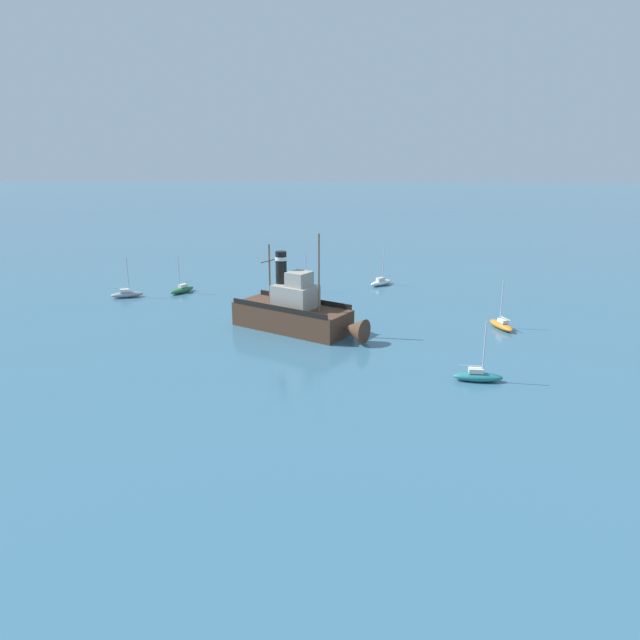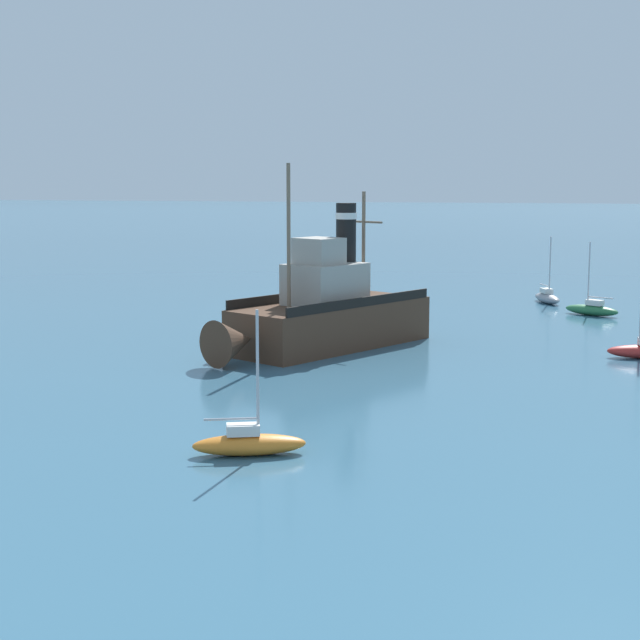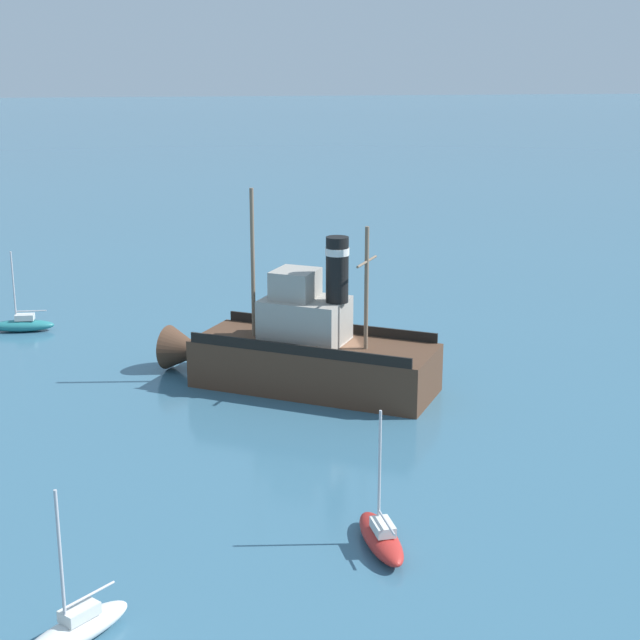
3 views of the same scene
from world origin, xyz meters
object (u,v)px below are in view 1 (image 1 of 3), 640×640
at_px(sailboat_red, 306,288).
at_px(sailboat_teal, 478,376).
at_px(sailboat_grey, 127,294).
at_px(sailboat_green, 182,289).
at_px(sailboat_orange, 501,325).
at_px(sailboat_white, 381,282).
at_px(old_tugboat, 296,313).

relative_size(sailboat_red, sailboat_teal, 1.00).
bearing_deg(sailboat_grey, sailboat_teal, 57.69).
distance_m(sailboat_grey, sailboat_teal, 44.93).
height_order(sailboat_red, sailboat_green, same).
bearing_deg(sailboat_orange, sailboat_white, -148.53).
height_order(sailboat_teal, sailboat_green, same).
bearing_deg(sailboat_red, sailboat_green, -82.89).
distance_m(sailboat_grey, sailboat_red, 22.17).
bearing_deg(sailboat_white, sailboat_orange, 31.47).
xyz_separation_m(sailboat_grey, sailboat_red, (-4.85, 21.64, 0.00)).
distance_m(sailboat_orange, sailboat_teal, 15.05).
bearing_deg(sailboat_grey, sailboat_green, 115.73).
height_order(sailboat_white, sailboat_teal, same).
bearing_deg(sailboat_white, sailboat_teal, 11.24).
bearing_deg(sailboat_teal, sailboat_red, -150.48).
bearing_deg(sailboat_green, sailboat_red, 97.11).
distance_m(old_tugboat, sailboat_grey, 25.37).
xyz_separation_m(sailboat_orange, sailboat_green, (-12.72, -36.96, 0.00)).
xyz_separation_m(sailboat_white, sailboat_teal, (33.10, 6.58, 0.00)).
bearing_deg(sailboat_white, sailboat_green, -76.29).
bearing_deg(old_tugboat, sailboat_red, -177.46).
bearing_deg(sailboat_green, sailboat_white, 103.71).
height_order(sailboat_grey, sailboat_red, same).
relative_size(sailboat_white, sailboat_teal, 1.00).
height_order(sailboat_orange, sailboat_teal, same).
bearing_deg(sailboat_grey, sailboat_red, 102.62).
bearing_deg(sailboat_white, old_tugboat, -23.29).
distance_m(sailboat_white, sailboat_orange, 22.17).
distance_m(sailboat_red, sailboat_teal, 33.16).
relative_size(sailboat_red, sailboat_green, 1.00).
bearing_deg(sailboat_red, sailboat_teal, 29.52).
relative_size(old_tugboat, sailboat_red, 2.90).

